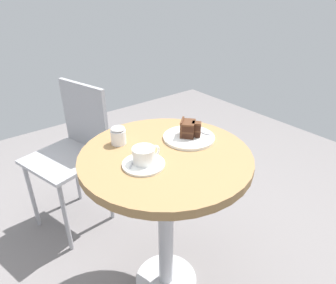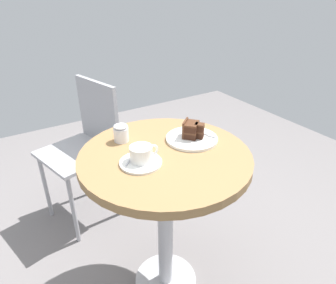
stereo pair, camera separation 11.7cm
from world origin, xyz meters
name	(u,v)px [view 2 (the right image)]	position (x,y,z in m)	size (l,w,h in m)	color
ground_plane	(166,281)	(0.00, 0.00, -0.01)	(4.40, 4.40, 0.01)	slate
cafe_table	(165,181)	(0.00, 0.00, 0.62)	(0.68, 0.68, 0.76)	olive
saucer	(141,162)	(-0.12, -0.02, 0.76)	(0.16, 0.16, 0.01)	white
coffee_cup	(142,153)	(-0.11, -0.01, 0.80)	(0.12, 0.08, 0.06)	white
teaspoon	(133,156)	(-0.13, 0.03, 0.77)	(0.08, 0.08, 0.00)	#B7B7BC
cake_plate	(192,139)	(0.16, 0.04, 0.76)	(0.22, 0.22, 0.01)	white
cake_slice	(192,130)	(0.16, 0.04, 0.80)	(0.09, 0.10, 0.07)	#381E14
fork	(204,134)	(0.22, 0.03, 0.77)	(0.08, 0.13, 0.00)	#B7B7BC
napkin	(186,141)	(0.13, 0.04, 0.76)	(0.17, 0.18, 0.00)	beige
cafe_chair	(87,139)	(-0.10, 0.72, 0.53)	(0.47, 0.47, 0.86)	#9E9EA3
sugar_pot	(121,133)	(-0.10, 0.19, 0.80)	(0.06, 0.06, 0.08)	white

